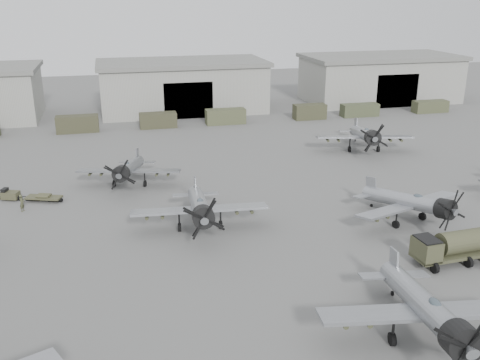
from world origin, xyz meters
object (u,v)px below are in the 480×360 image
at_px(fuel_tanker, 454,245).
at_px(aircraft_far_0, 128,169).
at_px(tug_trailer, 23,196).
at_px(aircraft_near_1, 429,310).
at_px(ground_crew, 22,203).
at_px(aircraft_far_1, 365,135).
at_px(aircraft_mid_1, 200,207).
at_px(aircraft_mid_2, 412,203).

bearing_deg(fuel_tanker, aircraft_far_0, 131.88).
relative_size(aircraft_far_0, tug_trailer, 1.82).
xyz_separation_m(aircraft_near_1, ground_crew, (-26.10, 27.56, -1.50)).
relative_size(aircraft_far_0, fuel_tanker, 1.66).
xyz_separation_m(aircraft_far_0, tug_trailer, (-10.61, -1.55, -1.56)).
xyz_separation_m(fuel_tanker, tug_trailer, (-34.18, 21.83, -1.00)).
bearing_deg(tug_trailer, aircraft_far_1, 30.89).
bearing_deg(aircraft_mid_1, tug_trailer, 149.84).
bearing_deg(aircraft_far_1, tug_trailer, -156.35).
relative_size(aircraft_near_1, tug_trailer, 2.12).
relative_size(aircraft_mid_2, tug_trailer, 1.87).
relative_size(aircraft_far_0, ground_crew, 6.58).
distance_m(aircraft_mid_1, aircraft_far_0, 14.06).
distance_m(aircraft_near_1, aircraft_far_0, 35.78).
bearing_deg(tug_trailer, aircraft_far_0, 28.62).
xyz_separation_m(aircraft_far_0, aircraft_far_1, (30.64, 6.16, 0.28)).
relative_size(aircraft_far_1, fuel_tanker, 1.89).
height_order(fuel_tanker, ground_crew, fuel_tanker).
relative_size(aircraft_far_0, aircraft_far_1, 0.88).
bearing_deg(tug_trailer, fuel_tanker, -12.26).
height_order(tug_trailer, ground_crew, ground_crew).
distance_m(aircraft_mid_1, fuel_tanker, 20.85).
height_order(aircraft_mid_2, fuel_tanker, aircraft_mid_2).
xyz_separation_m(aircraft_mid_1, tug_trailer, (-16.16, 11.36, -1.74)).
xyz_separation_m(aircraft_mid_1, fuel_tanker, (18.02, -10.47, -0.73)).
distance_m(aircraft_far_0, tug_trailer, 10.84).
bearing_deg(aircraft_mid_1, aircraft_far_0, 118.20).
bearing_deg(aircraft_mid_2, aircraft_mid_1, 152.39).
height_order(aircraft_far_1, tug_trailer, aircraft_far_1).
bearing_deg(aircraft_far_1, fuel_tanker, -90.39).
bearing_deg(aircraft_far_0, ground_crew, -141.79).
distance_m(aircraft_near_1, aircraft_mid_1, 21.75).
height_order(aircraft_near_1, tug_trailer, aircraft_near_1).
xyz_separation_m(aircraft_mid_1, aircraft_mid_2, (18.72, -3.23, -0.10)).
xyz_separation_m(aircraft_mid_2, fuel_tanker, (-0.70, -7.24, -0.63)).
relative_size(aircraft_mid_2, fuel_tanker, 1.71).
distance_m(aircraft_far_1, ground_crew, 42.32).
relative_size(aircraft_mid_1, ground_crew, 7.16).
distance_m(aircraft_mid_2, fuel_tanker, 7.30).
xyz_separation_m(aircraft_mid_2, tug_trailer, (-34.88, 14.59, -1.63)).
bearing_deg(aircraft_mid_2, tug_trailer, 139.49).
bearing_deg(aircraft_near_1, aircraft_mid_1, 127.22).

